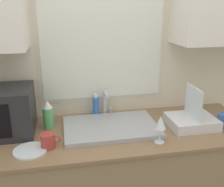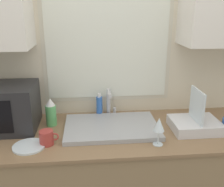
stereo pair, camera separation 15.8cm
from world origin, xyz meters
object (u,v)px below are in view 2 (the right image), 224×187
object	(u,v)px
faucet	(109,101)
spray_bottle	(51,112)
soap_bottle	(99,106)
mug_near_sink	(47,138)
dish_rack	(195,123)
microwave	(1,107)
wine_glass	(159,125)

from	to	relation	value
faucet	spray_bottle	size ratio (longest dim) A/B	1.06
spray_bottle	soap_bottle	world-z (taller)	spray_bottle
faucet	mug_near_sink	xyz separation A→B (m)	(-0.42, -0.40, -0.08)
dish_rack	spray_bottle	distance (m)	1.01
spray_bottle	soap_bottle	size ratio (longest dim) A/B	1.09
microwave	spray_bottle	size ratio (longest dim) A/B	2.36
faucet	wine_glass	size ratio (longest dim) A/B	1.20
spray_bottle	faucet	bearing A→B (deg)	15.91
mug_near_sink	faucet	bearing A→B (deg)	43.65
wine_glass	dish_rack	bearing A→B (deg)	29.96
spray_bottle	soap_bottle	bearing A→B (deg)	19.56
microwave	soap_bottle	bearing A→B (deg)	12.02
mug_near_sink	wine_glass	distance (m)	0.69
soap_bottle	wine_glass	world-z (taller)	soap_bottle
soap_bottle	wine_glass	size ratio (longest dim) A/B	1.04
dish_rack	spray_bottle	bearing A→B (deg)	170.23
dish_rack	mug_near_sink	xyz separation A→B (m)	(-0.99, -0.11, -0.00)
dish_rack	wine_glass	size ratio (longest dim) A/B	1.81
faucet	spray_bottle	bearing A→B (deg)	-164.09
soap_bottle	mug_near_sink	world-z (taller)	soap_bottle
dish_rack	mug_near_sink	world-z (taller)	dish_rack
spray_bottle	wine_glass	size ratio (longest dim) A/B	1.13
faucet	dish_rack	world-z (taller)	dish_rack
faucet	wine_glass	world-z (taller)	faucet
spray_bottle	soap_bottle	distance (m)	0.37
mug_near_sink	wine_glass	xyz separation A→B (m)	(0.68, -0.07, 0.09)
microwave	wine_glass	bearing A→B (deg)	-17.84
soap_bottle	mug_near_sink	distance (m)	0.53
faucet	soap_bottle	bearing A→B (deg)	177.50
dish_rack	microwave	bearing A→B (deg)	173.51
microwave	spray_bottle	distance (m)	0.34
faucet	microwave	world-z (taller)	microwave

